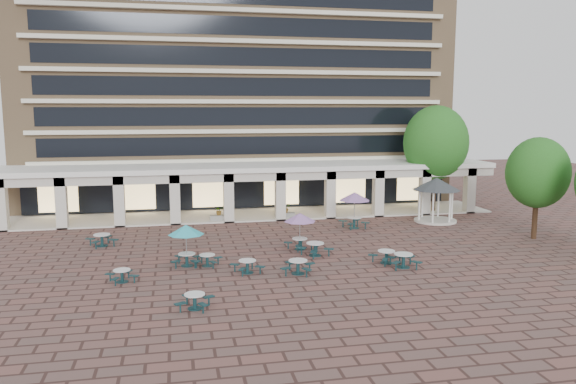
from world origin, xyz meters
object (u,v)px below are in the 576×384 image
picnic_table_2 (298,266)px  planter_left (219,215)px  picnic_table_0 (122,275)px  planter_right (286,212)px  picnic_table_1 (195,300)px  gazebo (436,189)px

picnic_table_2 → planter_left: bearing=123.1°
picnic_table_0 → planter_right: 19.33m
picnic_table_0 → planter_left: 16.53m
picnic_table_1 → planter_right: bearing=85.4°
picnic_table_0 → picnic_table_2: size_ratio=0.86×
planter_left → picnic_table_2: bearing=-78.8°
planter_right → picnic_table_1: bearing=-112.2°
gazebo → picnic_table_1: bearing=-140.3°
picnic_table_0 → picnic_table_1: (3.61, -4.83, 0.02)m
planter_left → picnic_table_0: bearing=-112.4°
picnic_table_0 → planter_right: (11.83, 15.28, 0.13)m
planter_right → picnic_table_2: bearing=-98.8°
picnic_table_1 → planter_right: (8.22, 20.11, 0.10)m
picnic_table_1 → planter_right: 21.73m
picnic_table_1 → picnic_table_2: bearing=55.1°
picnic_table_0 → gazebo: (23.48, 11.67, 2.26)m
picnic_table_1 → planter_left: 20.29m
picnic_table_2 → gazebo: bearing=62.5°
gazebo → planter_left: 17.68m
picnic_table_0 → gazebo: size_ratio=0.48×
picnic_table_0 → planter_right: bearing=31.0°
picnic_table_0 → picnic_table_2: picnic_table_2 is taller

